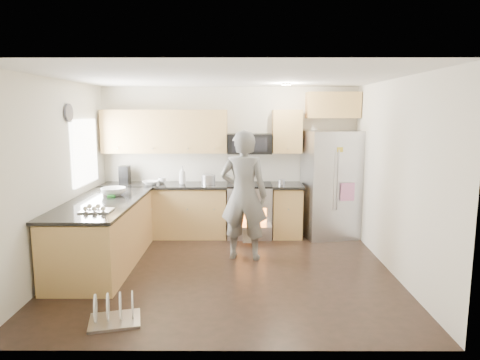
{
  "coord_description": "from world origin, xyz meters",
  "views": [
    {
      "loc": [
        0.2,
        -5.61,
        2.16
      ],
      "look_at": [
        0.19,
        0.5,
        1.19
      ],
      "focal_mm": 32.0,
      "sensor_mm": 36.0,
      "label": 1
    }
  ],
  "objects_px": {
    "stove_range": "(249,198)",
    "dish_rack": "(115,314)",
    "refrigerator": "(331,184)",
    "person": "(244,195)"
  },
  "relations": [
    {
      "from": "stove_range",
      "to": "dish_rack",
      "type": "xyz_separation_m",
      "value": [
        -1.46,
        -3.15,
        -0.59
      ]
    },
    {
      "from": "refrigerator",
      "to": "person",
      "type": "relative_size",
      "value": 0.97
    },
    {
      "from": "stove_range",
      "to": "dish_rack",
      "type": "bearing_deg",
      "value": -114.82
    },
    {
      "from": "stove_range",
      "to": "refrigerator",
      "type": "distance_m",
      "value": 1.44
    },
    {
      "from": "stove_range",
      "to": "dish_rack",
      "type": "height_order",
      "value": "stove_range"
    },
    {
      "from": "stove_range",
      "to": "refrigerator",
      "type": "relative_size",
      "value": 0.97
    },
    {
      "from": "stove_range",
      "to": "refrigerator",
      "type": "xyz_separation_m",
      "value": [
        1.42,
        0.01,
        0.25
      ]
    },
    {
      "from": "refrigerator",
      "to": "dish_rack",
      "type": "relative_size",
      "value": 3.09
    },
    {
      "from": "refrigerator",
      "to": "person",
      "type": "distance_m",
      "value": 1.93
    },
    {
      "from": "person",
      "to": "refrigerator",
      "type": "bearing_deg",
      "value": -132.65
    }
  ]
}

